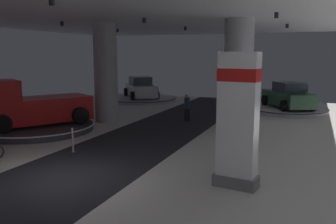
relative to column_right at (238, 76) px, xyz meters
name	(u,v)px	position (x,y,z in m)	size (l,w,h in m)	color
ground	(61,180)	(-3.67, -8.95, -2.77)	(24.00, 44.00, 0.06)	silver
column_right	(238,76)	(0.00, 0.00, 0.00)	(1.42, 1.42, 5.50)	#ADADB2
column_left	(106,73)	(-7.46, -0.08, 0.00)	(1.32, 1.32, 5.50)	#ADADB2
brand_sign_pylon	(238,119)	(1.51, -7.50, -0.72)	(1.34, 0.81, 3.91)	slate
display_platform_mid_left	(37,127)	(-9.36, -3.66, -2.57)	(5.68, 5.68, 0.33)	#333338
pickup_truck_mid_left	(29,107)	(-9.52, -3.93, -1.49)	(4.59, 5.63, 2.30)	red
display_platform_deep_right	(287,109)	(1.91, 7.43, -2.59)	(5.20, 5.20, 0.28)	#B7B7BC
display_car_deep_right	(288,96)	(1.92, 7.41, -1.71)	(3.73, 4.53, 1.71)	#2D5638
display_platform_deep_left	(141,99)	(-9.66, 8.75, -2.60)	(5.75, 5.75, 0.27)	#B7B7BC
display_car_deep_left	(141,88)	(-9.68, 8.77, -1.72)	(4.05, 4.39, 1.71)	silver
visitor_walking_near	(187,106)	(-3.21, 1.70, -1.84)	(0.32, 0.32, 1.59)	black
stanchion_b	(73,144)	(-5.13, -6.35, -2.38)	(0.28, 0.28, 1.01)	#333338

